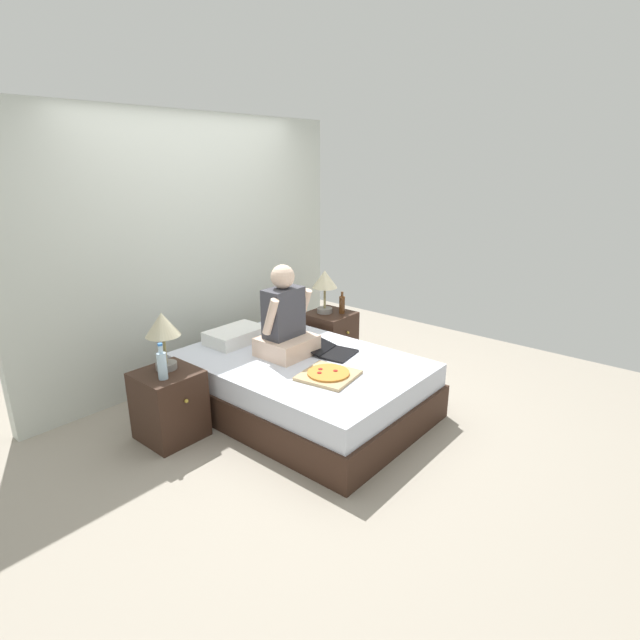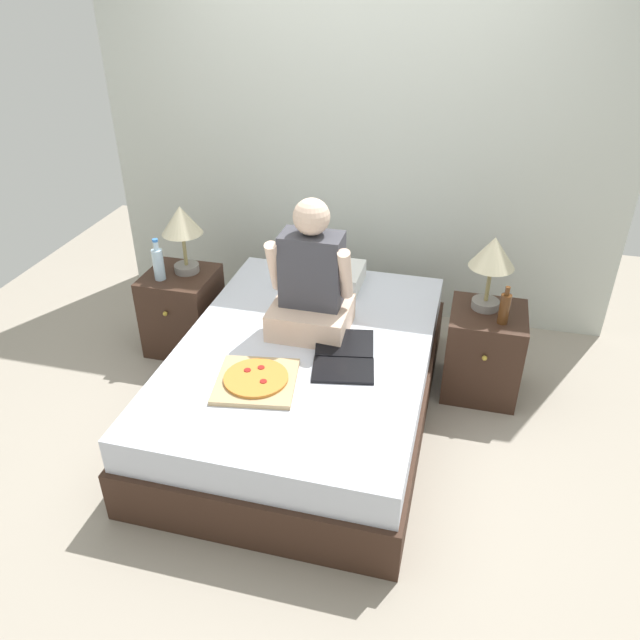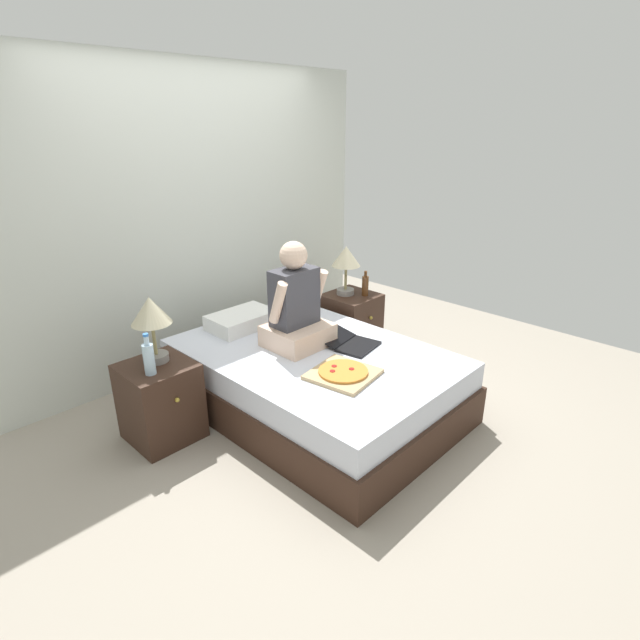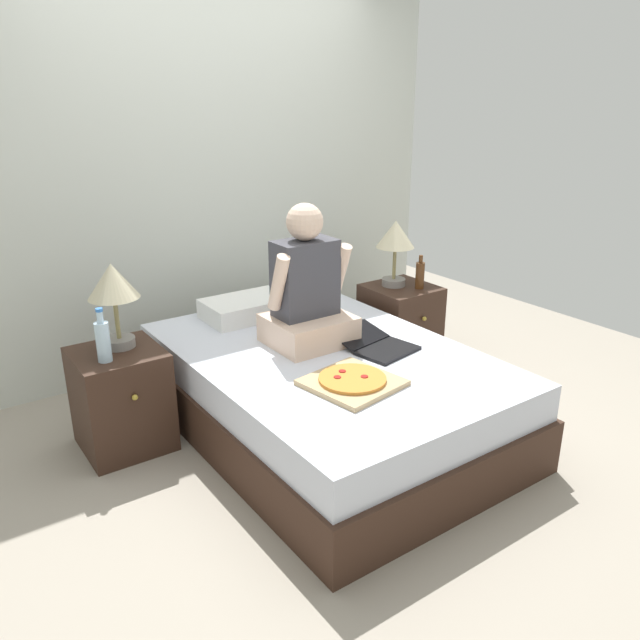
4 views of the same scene
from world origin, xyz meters
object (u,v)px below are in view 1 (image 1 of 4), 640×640
at_px(water_bottle, 162,365).
at_px(person_seated, 285,322).
at_px(lamp_on_right_nightstand, 325,282).
at_px(beer_bottle, 342,304).
at_px(nightstand_left, 169,405).
at_px(nightstand_right, 330,338).
at_px(pizza_box, 328,375).
at_px(lamp_on_left_nightstand, 163,328).
at_px(bed, 302,385).
at_px(laptop, 332,352).

relative_size(water_bottle, person_seated, 0.35).
relative_size(lamp_on_right_nightstand, beer_bottle, 1.96).
xyz_separation_m(nightstand_left, nightstand_right, (1.97, 0.00, 0.00)).
relative_size(person_seated, pizza_box, 1.70).
bearing_deg(lamp_on_left_nightstand, lamp_on_right_nightstand, 0.00).
xyz_separation_m(bed, person_seated, (-0.01, 0.18, 0.53)).
relative_size(lamp_on_left_nightstand, laptop, 0.97).
height_order(person_seated, laptop, person_seated).
bearing_deg(lamp_on_left_nightstand, laptop, -29.13).
xyz_separation_m(water_bottle, lamp_on_right_nightstand, (2.02, 0.14, 0.22)).
bearing_deg(nightstand_left, water_bottle, -131.65).
height_order(beer_bottle, laptop, beer_bottle).
relative_size(water_bottle, lamp_on_right_nightstand, 0.61).
xyz_separation_m(nightstand_left, pizza_box, (0.85, -0.89, 0.22)).
xyz_separation_m(lamp_on_left_nightstand, lamp_on_right_nightstand, (1.90, 0.00, 0.00)).
height_order(person_seated, pizza_box, person_seated).
distance_m(nightstand_right, laptop, 0.98).
xyz_separation_m(nightstand_right, pizza_box, (-1.13, -0.89, 0.22)).
xyz_separation_m(lamp_on_right_nightstand, person_seated, (-0.96, -0.36, -0.11)).
bearing_deg(laptop, nightstand_right, 40.20).
xyz_separation_m(water_bottle, beer_bottle, (2.12, -0.01, -0.02)).
bearing_deg(beer_bottle, laptop, -147.11).
distance_m(lamp_on_left_nightstand, nightstand_right, 2.02).
height_order(water_bottle, laptop, water_bottle).
xyz_separation_m(bed, water_bottle, (-1.07, 0.40, 0.43)).
xyz_separation_m(bed, lamp_on_left_nightstand, (-0.95, 0.54, 0.64)).
bearing_deg(laptop, water_bottle, 158.17).
bearing_deg(beer_bottle, nightstand_left, 177.20).
bearing_deg(person_seated, bed, -88.24).
height_order(nightstand_left, lamp_on_right_nightstand, lamp_on_right_nightstand).
bearing_deg(bed, pizza_box, -109.02).
distance_m(bed, lamp_on_right_nightstand, 1.27).
bearing_deg(lamp_on_right_nightstand, beer_bottle, -56.31).
bearing_deg(beer_bottle, nightstand_right, 125.01).
bearing_deg(laptop, person_seated, 129.93).
bearing_deg(bed, lamp_on_left_nightstand, 150.28).
distance_m(lamp_on_left_nightstand, lamp_on_right_nightstand, 1.90).
bearing_deg(nightstand_left, person_seated, -17.47).
bearing_deg(nightstand_right, nightstand_left, 180.00).
distance_m(bed, nightstand_left, 1.10).
bearing_deg(nightstand_right, pizza_box, -141.55).
height_order(bed, beer_bottle, beer_bottle).
bearing_deg(water_bottle, pizza_box, -40.91).
bearing_deg(person_seated, beer_bottle, 11.12).
xyz_separation_m(bed, lamp_on_right_nightstand, (0.96, 0.54, 0.64)).
bearing_deg(lamp_on_left_nightstand, nightstand_left, -128.63).
distance_m(nightstand_left, laptop, 1.40).
relative_size(bed, lamp_on_right_nightstand, 4.54).
bearing_deg(pizza_box, nightstand_right, 38.45).
relative_size(bed, beer_bottle, 8.87).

